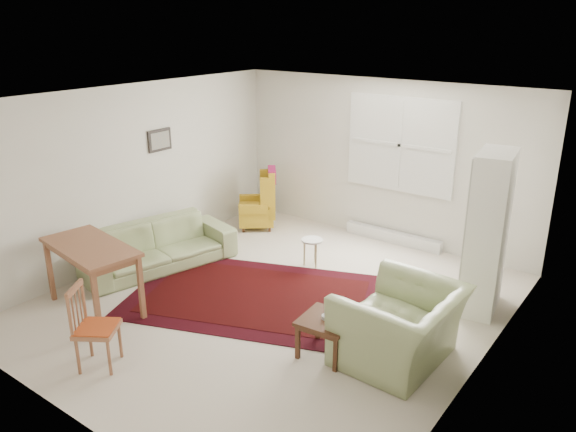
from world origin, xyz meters
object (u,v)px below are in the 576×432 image
Objects in this scene: armchair at (400,319)px; stool at (312,252)px; desk_chair at (97,327)px; desk at (94,277)px; wingback_chair at (256,198)px; sofa at (157,238)px; coffee_table at (327,336)px; cabinet at (488,233)px.

stool is (-2.02, 1.41, -0.27)m from armchair.
armchair reaches higher than desk_chair.
desk is (-1.39, -2.59, 0.22)m from stool.
armchair is 1.19× the size of wingback_chair.
stool is (1.73, 1.32, -0.23)m from sofa.
wingback_chair is at bearing 140.19° from coffee_table.
cabinet is 2.19× the size of desk_chair.
desk is 1.49× the size of desk_chair.
cabinet is (3.95, -0.53, 0.46)m from wingback_chair.
cabinet is (2.33, 0.20, 0.77)m from stool.
coffee_table is 0.27× the size of cabinet.
desk_chair is (1.38, -1.98, 0.01)m from sofa.
desk_chair is at bearing -22.25° from wingback_chair.
armchair is 0.92× the size of desk.
stool is 2.95m from desk.
desk_chair reaches higher than coffee_table.
stool is at bearing -122.54° from armchair.
coffee_table is 0.59× the size of desk_chair.
sofa is 4.37m from cabinet.
wingback_chair is (-3.64, 2.13, 0.04)m from armchair.
sofa reaches higher than coffee_table.
coffee_table is 2.32m from desk_chair.
desk_chair reaches higher than sofa.
wingback_chair reaches higher than sofa.
wingback_chair is 3.33m from desk.
stool is (-1.38, 1.77, -0.01)m from coffee_table.
wingback_chair reaches higher than desk_chair.
coffee_table is at bearing -81.91° from desk_chair.
armchair is 3.01× the size of stool.
desk reaches higher than stool.
sofa is 2.41m from desk_chair.
sofa is at bearing -142.74° from stool.
cabinet is at bearing 171.42° from armchair.
cabinet reaches higher than armchair.
armchair is at bearing 19.99° from wingback_chair.
cabinet is 1.47× the size of desk.
desk_chair is at bearing -96.19° from stool.
armchair reaches higher than desk.
coffee_table reaches higher than stool.
cabinet is at bearing 64.17° from coffee_table.
coffee_table is (-0.64, -0.36, -0.26)m from armchair.
coffee_table is at bearing -52.07° from stool.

